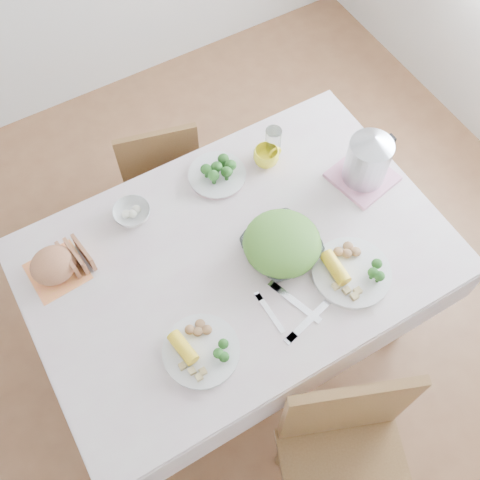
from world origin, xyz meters
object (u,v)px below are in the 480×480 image
dining_table (238,298)px  chair_far (157,155)px  yellow_mug (266,157)px  electric_kettle (368,159)px  dinner_plate_left (201,351)px  salad_bowl (281,248)px  dinner_plate_right (351,273)px

dining_table → chair_far: bearing=88.9°
chair_far → yellow_mug: bearing=134.9°
dining_table → electric_kettle: (0.59, 0.05, 0.51)m
dinner_plate_left → yellow_mug: yellow_mug is taller
dining_table → dinner_plate_left: bearing=-138.5°
salad_bowl → electric_kettle: bearing=14.7°
dining_table → yellow_mug: 0.60m
chair_far → dinner_plate_right: size_ratio=2.87×
dining_table → dinner_plate_right: size_ratio=4.99×
salad_bowl → dinner_plate_right: 0.26m
yellow_mug → dining_table: bearing=-135.1°
dinner_plate_right → dining_table: bearing=138.5°
yellow_mug → dinner_plate_right: bearing=-89.7°
dining_table → dinner_plate_right: 0.57m
chair_far → dinner_plate_left: bearing=87.9°
chair_far → electric_kettle: (0.57, -0.74, 0.42)m
chair_far → salad_bowl: size_ratio=3.08×
dinner_plate_left → dinner_plate_right: same height
dinner_plate_right → electric_kettle: (0.28, 0.32, 0.11)m
chair_far → dinner_plate_right: 1.14m
dinner_plate_right → yellow_mug: bearing=90.3°
dining_table → yellow_mug: (0.30, 0.30, 0.43)m
chair_far → dinner_plate_right: chair_far is taller
chair_far → yellow_mug: chair_far is taller
chair_far → salad_bowl: (0.12, -0.85, 0.33)m
yellow_mug → chair_far: bearing=120.7°
yellow_mug → electric_kettle: 0.39m
salad_bowl → dinner_plate_left: 0.47m
dining_table → dinner_plate_left: dinner_plate_left is taller
dining_table → salad_bowl: bearing=-26.3°
chair_far → electric_kettle: electric_kettle is taller
dinner_plate_left → electric_kettle: (0.88, 0.30, 0.11)m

